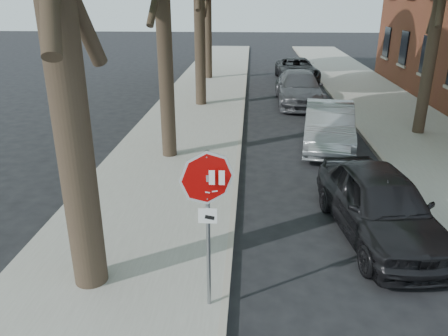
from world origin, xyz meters
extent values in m
plane|color=black|center=(0.00, 0.00, 0.00)|extent=(120.00, 120.00, 0.00)
cube|color=gray|center=(-2.50, 12.00, 0.06)|extent=(4.00, 55.00, 0.12)
cube|color=gray|center=(6.00, 12.00, 0.06)|extent=(4.00, 55.00, 0.12)
cube|color=#9E9384|center=(-0.45, 12.00, 0.07)|extent=(0.12, 55.00, 0.13)
cube|color=#9E9384|center=(3.95, 12.00, 0.07)|extent=(0.12, 55.00, 0.13)
cylinder|color=gray|center=(-0.70, 0.00, 1.42)|extent=(0.06, 0.06, 2.60)
cube|color=#99999E|center=(-0.70, -0.03, 2.32)|extent=(0.05, 0.06, 0.10)
cylinder|color=#99999E|center=(-0.70, -0.03, 2.32)|extent=(0.76, 0.32, 0.82)
cylinder|color=white|center=(-0.70, -0.05, 2.32)|extent=(0.76, 0.32, 0.82)
cylinder|color=red|center=(-0.70, -0.05, 2.32)|extent=(0.68, 0.29, 0.74)
cube|color=white|center=(-0.91, -0.06, 2.34)|extent=(0.08, 0.00, 0.22)
cube|color=white|center=(-0.77, -0.06, 2.34)|extent=(0.08, 0.00, 0.22)
cube|color=white|center=(-0.63, -0.06, 2.34)|extent=(0.08, 0.00, 0.22)
cube|color=white|center=(-0.49, -0.06, 2.34)|extent=(0.08, 0.00, 0.22)
cube|color=silver|center=(-0.81, -0.07, 2.13)|extent=(0.08, 0.00, 0.03)
cube|color=silver|center=(-0.70, -0.07, 2.11)|extent=(0.08, 0.00, 0.03)
cube|color=silver|center=(-0.59, -0.07, 2.13)|extent=(0.08, 0.00, 0.03)
cube|color=white|center=(-0.70, -0.04, 1.72)|extent=(0.28, 0.02, 0.24)
cube|color=black|center=(-0.67, -0.05, 1.70)|extent=(0.15, 0.00, 0.08)
cylinder|color=black|center=(6.00, 10.00, 4.62)|extent=(0.40, 0.40, 9.00)
imported|color=black|center=(2.60, 2.57, 0.73)|extent=(2.29, 4.46, 1.45)
imported|color=gray|center=(2.49, 8.46, 0.72)|extent=(2.13, 4.57, 1.45)
imported|color=#48484D|center=(2.13, 14.86, 0.73)|extent=(2.06, 5.06, 1.47)
imported|color=black|center=(2.60, 20.87, 0.66)|extent=(2.47, 4.89, 1.33)
camera|label=1|loc=(-0.10, -5.71, 4.71)|focal=35.00mm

